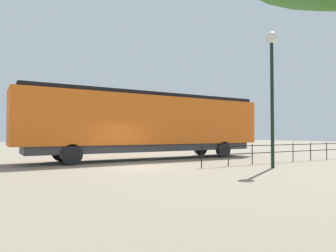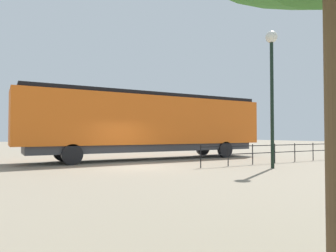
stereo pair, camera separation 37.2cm
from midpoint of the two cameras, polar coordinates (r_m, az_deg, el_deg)
The scene contains 4 objects.
ground_plane at distance 15.27m, azimuth -6.81°, elevation -7.60°, with size 120.00×120.00×0.00m, color gray.
locomotive at distance 19.79m, azimuth -2.68°, elevation 0.58°, with size 2.90×16.09×4.21m.
lamp_post at distance 15.50m, azimuth 18.35°, elevation 10.24°, with size 0.56×0.56×6.54m.
platform_fence at distance 18.64m, azimuth 20.44°, elevation -4.25°, with size 0.05×11.88×1.08m.
Camera 1 is at (13.78, -6.35, 1.61)m, focal length 32.29 mm.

